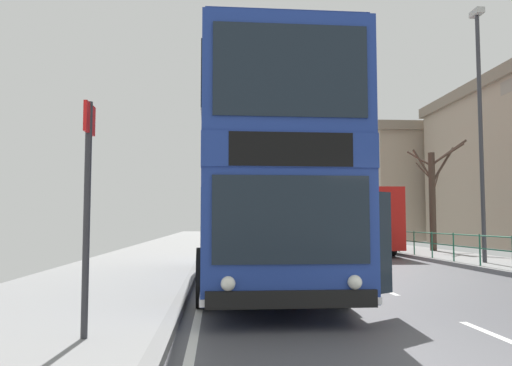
{
  "coord_description": "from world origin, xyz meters",
  "views": [
    {
      "loc": [
        -3.66,
        -4.07,
        1.49
      ],
      "look_at": [
        -2.96,
        5.31,
        2.19
      ],
      "focal_mm": 36.73,
      "sensor_mm": 36.0,
      "label": 1
    }
  ],
  "objects": [
    {
      "name": "double_decker_bus_main",
      "position": [
        -2.73,
        8.09,
        2.37
      ],
      "size": [
        3.31,
        10.36,
        4.54
      ],
      "color": "navy",
      "rests_on": "ground"
    },
    {
      "name": "background_bus_far_lane",
      "position": [
        2.77,
        21.6,
        1.6
      ],
      "size": [
        2.74,
        10.16,
        2.92
      ],
      "color": "red",
      "rests_on": "ground"
    },
    {
      "name": "bus_stop_sign_near",
      "position": [
        -5.19,
        2.25,
        1.85
      ],
      "size": [
        0.08,
        0.44,
        2.79
      ],
      "color": "#2D2D33",
      "rests_on": "ground"
    },
    {
      "name": "street_lamp_far_side",
      "position": [
        5.23,
        12.83,
        5.08
      ],
      "size": [
        0.28,
        0.6,
        8.63
      ],
      "color": "#38383D",
      "rests_on": "ground"
    },
    {
      "name": "bare_tree_far_00",
      "position": [
        6.57,
        19.98,
        2.87
      ],
      "size": [
        2.28,
        3.12,
        5.18
      ],
      "color": "#423328",
      "rests_on": "ground"
    },
    {
      "name": "background_building_01",
      "position": [
        14.15,
        42.74,
        4.61
      ],
      "size": [
        11.48,
        17.42,
        9.16
      ],
      "color": "gray",
      "rests_on": "ground"
    }
  ]
}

